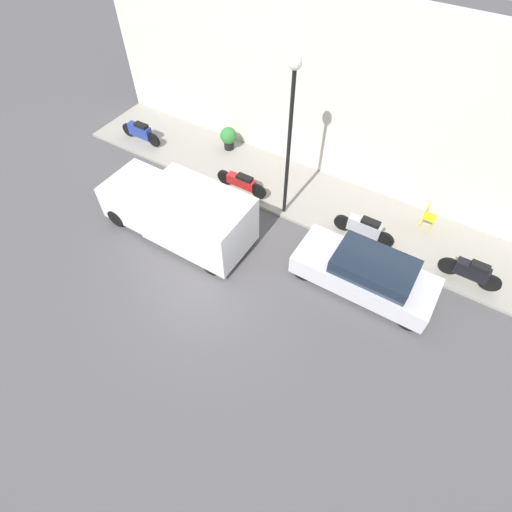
{
  "coord_description": "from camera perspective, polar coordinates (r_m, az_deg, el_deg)",
  "views": [
    {
      "loc": [
        -5.31,
        -4.9,
        10.19
      ],
      "look_at": [
        1.29,
        -0.82,
        0.6
      ],
      "focal_mm": 28.0,
      "sensor_mm": 36.0,
      "label": 1
    }
  ],
  "objects": [
    {
      "name": "motorcycle_black",
      "position": [
        13.65,
        28.41,
        -1.96
      ],
      "size": [
        0.3,
        1.84,
        0.86
      ],
      "color": "black",
      "rests_on": "sidewalk"
    },
    {
      "name": "potted_plant",
      "position": [
        16.93,
        -3.94,
        16.6
      ],
      "size": [
        0.67,
        0.67,
        0.95
      ],
      "color": "black",
      "rests_on": "sidewalk"
    },
    {
      "name": "scooter_silver",
      "position": [
        13.63,
        15.24,
        3.9
      ],
      "size": [
        0.3,
        2.08,
        0.87
      ],
      "color": "#B7B7BF",
      "rests_on": "sidewalk"
    },
    {
      "name": "streetlamp",
      "position": [
        12.14,
        5.01,
        18.96
      ],
      "size": [
        0.37,
        0.37,
        5.46
      ],
      "color": "black",
      "rests_on": "sidewalk"
    },
    {
      "name": "sidewalk",
      "position": [
        15.38,
        5.06,
        9.55
      ],
      "size": [
        2.95,
        17.99,
        0.11
      ],
      "color": "gray",
      "rests_on": "ground_plane"
    },
    {
      "name": "building_facade",
      "position": [
        14.82,
        9.18,
        22.15
      ],
      "size": [
        0.3,
        17.99,
        6.34
      ],
      "color": "silver",
      "rests_on": "ground_plane"
    },
    {
      "name": "ground_plane",
      "position": [
        12.49,
        -6.34,
        -4.12
      ],
      "size": [
        60.0,
        60.0,
        0.0
      ],
      "primitive_type": "plane",
      "color": "#514F51"
    },
    {
      "name": "motorcycle_blue",
      "position": [
        18.04,
        -16.2,
        16.72
      ],
      "size": [
        0.3,
        1.99,
        0.85
      ],
      "color": "navy",
      "rests_on": "sidewalk"
    },
    {
      "name": "delivery_van",
      "position": [
        13.37,
        -10.99,
        6.31
      ],
      "size": [
        2.05,
        5.16,
        1.92
      ],
      "color": "white",
      "rests_on": "ground_plane"
    },
    {
      "name": "motorcycle_red",
      "position": [
        14.91,
        -2.07,
        10.51
      ],
      "size": [
        0.3,
        2.09,
        0.73
      ],
      "color": "#B21E1E",
      "rests_on": "sidewalk"
    },
    {
      "name": "parked_car",
      "position": [
        12.35,
        15.45,
        -2.37
      ],
      "size": [
        1.66,
        4.22,
        1.3
      ],
      "color": "silver",
      "rests_on": "ground_plane"
    },
    {
      "name": "cafe_chair",
      "position": [
        14.65,
        23.39,
        5.41
      ],
      "size": [
        0.4,
        0.4,
        0.95
      ],
      "color": "yellow",
      "rests_on": "sidewalk"
    }
  ]
}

